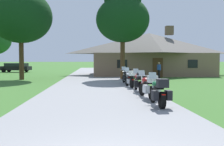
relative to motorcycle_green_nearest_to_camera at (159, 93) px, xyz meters
The scene contains 12 objects.
ground_plane 14.05m from the motorcycle_green_nearest_to_camera, 99.41° to the left, with size 500.00×500.00×0.00m, color #386628.
asphalt_driveway 12.08m from the motorcycle_green_nearest_to_camera, 100.97° to the left, with size 6.40×80.00×0.06m, color gray.
motorcycle_green_nearest_to_camera is the anchor object (origin of this frame).
motorcycle_red_second_in_row 2.19m from the motorcycle_green_nearest_to_camera, 88.58° to the left, with size 0.90×2.08×1.30m.
motorcycle_red_third_in_row 4.89m from the motorcycle_green_nearest_to_camera, 89.09° to the left, with size 0.74×2.08×1.30m.
motorcycle_white_fourth_in_row 7.43m from the motorcycle_green_nearest_to_camera, 90.80° to the left, with size 0.70×2.08×1.30m.
motorcycle_black_farthest_in_row 9.89m from the motorcycle_green_nearest_to_camera, 90.08° to the left, with size 0.86×2.08×1.30m.
stone_lodge 22.99m from the motorcycle_green_nearest_to_camera, 78.88° to the left, with size 14.72×9.25×6.11m.
bystander_blue_shirt_near_lodge 17.04m from the motorcycle_green_nearest_to_camera, 75.90° to the left, with size 0.33×0.52×1.67m.
tree_left_near 19.23m from the motorcycle_green_nearest_to_camera, 121.04° to the left, with size 5.91×5.91×10.58m.
tree_by_lodge_front 16.18m from the motorcycle_green_nearest_to_camera, 89.07° to the left, with size 5.10×5.10×9.68m.
parked_black_suv_far_left 34.63m from the motorcycle_green_nearest_to_camera, 114.80° to the left, with size 4.84×2.59×1.40m.
Camera 1 is at (-0.25, -3.97, 1.88)m, focal length 42.37 mm.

